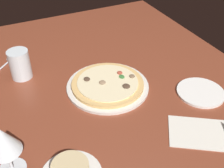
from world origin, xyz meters
TOP-DOWN VIEW (x-y plane):
  - dining_table at (0.00, 0.00)cm, footprint 150.00×110.00cm
  - pizza_main at (4.84, 1.21)cm, footprint 30.27×30.27cm
  - wine_glass_near at (-16.84, 39.39)cm, footprint 8.28×8.28cm
  - water_glass at (25.36, 28.32)cm, footprint 7.89×7.89cm
  - side_plate at (-12.70, -27.52)cm, footprint 17.03×17.03cm
  - paper_menu at (-28.83, -15.71)cm, footprint 22.61×25.08cm
  - spoon at (38.60, 31.09)cm, footprint 8.17×8.01cm

SIDE VIEW (x-z plane):
  - dining_table at x=0.00cm, z-range 0.00..4.00cm
  - paper_menu at x=-28.83cm, z-range 4.00..4.30cm
  - side_plate at x=-12.70cm, z-range 4.00..4.90cm
  - spoon at x=38.60cm, z-range 3.96..4.96cm
  - pizza_main at x=4.84cm, z-range 3.53..6.85cm
  - water_glass at x=25.36cm, z-range 3.31..14.63cm
  - wine_glass_near at x=-16.84cm, z-range 7.30..22.98cm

